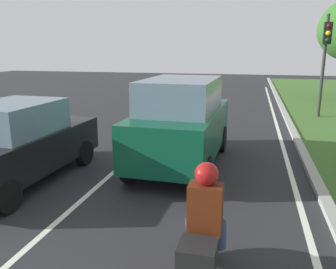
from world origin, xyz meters
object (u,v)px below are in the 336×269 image
Objects in this scene: car_suv_ahead at (182,122)px; car_sedan_left_lane at (18,143)px; motorcycle at (204,255)px; rider_person at (206,207)px; traffic_light_near_right at (325,50)px.

car_suv_ahead is 1.05× the size of car_sedan_left_lane.
car_suv_ahead is at bearing 105.54° from motorcycle.
car_sedan_left_lane is 3.74× the size of rider_person.
traffic_light_near_right is at bearing 60.65° from car_suv_ahead.
traffic_light_near_right is (8.03, 9.72, 2.02)m from car_sedan_left_lane.
motorcycle is 0.62m from rider_person.
rider_person is at bearing -29.36° from car_sedan_left_lane.
traffic_light_near_right is (3.39, 12.60, 2.37)m from motorcycle.
car_sedan_left_lane is 12.77m from traffic_light_near_right.
car_sedan_left_lane is 2.29× the size of motorcycle.
car_suv_ahead is 5.09m from motorcycle.
motorcycle is 13.26m from traffic_light_near_right.
car_sedan_left_lane is (-3.38, -2.02, -0.25)m from car_suv_ahead.
car_sedan_left_lane is 0.98× the size of traffic_light_near_right.
car_sedan_left_lane reaches higher than rider_person.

